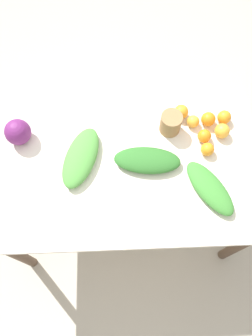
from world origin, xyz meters
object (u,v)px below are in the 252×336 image
object	(u,v)px
cabbage_purple	(18,132)
orange_2	(207,149)
paper_bag	(171,123)
orange_0	(224,117)
greens_bunch_chard	(147,160)
orange_1	(208,119)
greens_bunch_dandelion	(81,157)
orange_5	(204,136)
orange_6	(181,112)
orange_3	(193,121)
orange_4	(222,131)
greens_bunch_scallion	(210,188)

from	to	relation	value
cabbage_purple	orange_2	distance (m)	1.03
paper_bag	orange_0	bearing A→B (deg)	7.76
greens_bunch_chard	orange_1	bearing A→B (deg)	33.60
greens_bunch_dandelion	orange_5	bearing A→B (deg)	8.68
cabbage_purple	orange_1	size ratio (longest dim) A/B	1.78
orange_1	orange_2	size ratio (longest dim) A/B	1.11
greens_bunch_chard	orange_1	size ratio (longest dim) A/B	4.42
greens_bunch_dandelion	orange_5	size ratio (longest dim) A/B	4.94
cabbage_purple	greens_bunch_chard	distance (m)	0.71
orange_0	orange_6	bearing A→B (deg)	169.80
orange_0	orange_5	distance (m)	0.17
orange_1	orange_3	size ratio (longest dim) A/B	1.15
orange_3	orange_5	bearing A→B (deg)	-62.29
greens_bunch_dandelion	greens_bunch_chard	world-z (taller)	greens_bunch_dandelion
orange_6	orange_3	bearing A→B (deg)	-45.54
paper_bag	orange_3	distance (m)	0.14
orange_3	orange_4	size ratio (longest dim) A/B	0.85
orange_2	paper_bag	bearing A→B (deg)	140.72
cabbage_purple	orange_5	size ratio (longest dim) A/B	1.92
greens_bunch_scallion	greens_bunch_chard	world-z (taller)	greens_bunch_chard
orange_2	orange_3	size ratio (longest dim) A/B	1.04
orange_3	orange_0	bearing A→B (deg)	6.24
cabbage_purple	paper_bag	bearing A→B (deg)	1.93
orange_5	orange_2	bearing A→B (deg)	-85.43
orange_5	orange_6	world-z (taller)	orange_6
greens_bunch_scallion	orange_1	world-z (taller)	orange_1
orange_5	orange_0	bearing A→B (deg)	42.19
greens_bunch_chard	orange_2	world-z (taller)	orange_2
paper_bag	orange_3	size ratio (longest dim) A/B	1.81
paper_bag	orange_2	bearing A→B (deg)	-39.28
paper_bag	orange_0	world-z (taller)	paper_bag
greens_bunch_dandelion	orange_2	distance (m)	0.68
orange_4	paper_bag	bearing A→B (deg)	170.56
orange_0	orange_3	size ratio (longest dim) A/B	1.10
paper_bag	orange_4	xyz separation A→B (m)	(0.28, -0.05, -0.02)
orange_0	orange_2	xyz separation A→B (m)	(-0.12, -0.20, -0.00)
paper_bag	orange_1	bearing A→B (deg)	8.23
greens_bunch_chard	orange_0	bearing A→B (deg)	28.90
cabbage_purple	paper_bag	world-z (taller)	cabbage_purple
greens_bunch_dandelion	orange_4	distance (m)	0.79
cabbage_purple	orange_0	world-z (taller)	cabbage_purple
greens_bunch_chard	orange_1	world-z (taller)	orange_1
orange_2	greens_bunch_dandelion	bearing A→B (deg)	-178.16
greens_bunch_dandelion	orange_3	world-z (taller)	greens_bunch_dandelion
paper_bag	orange_5	bearing A→B (deg)	-21.86
greens_bunch_scallion	greens_bunch_chard	xyz separation A→B (m)	(-0.31, 0.17, 0.00)
greens_bunch_dandelion	orange_5	distance (m)	0.68
orange_4	orange_6	world-z (taller)	orange_4
orange_1	orange_6	world-z (taller)	orange_6
paper_bag	orange_5	size ratio (longest dim) A/B	1.71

